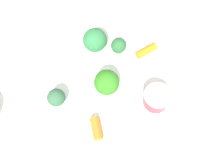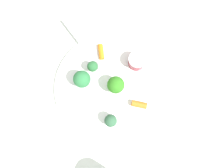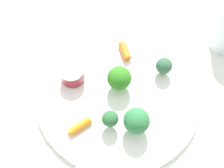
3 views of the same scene
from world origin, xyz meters
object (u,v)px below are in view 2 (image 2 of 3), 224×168
at_px(broccoli_floret_1, 111,121).
at_px(broccoli_floret_3, 82,79).
at_px(fork, 81,44).
at_px(plate, 113,86).
at_px(carrot_stick_0, 139,104).
at_px(sauce_cup, 137,61).
at_px(broccoli_floret_0, 93,67).
at_px(broccoli_floret_2, 116,85).
at_px(carrot_stick_1, 101,52).
at_px(napkin, 174,15).

xyz_separation_m(broccoli_floret_1, broccoli_floret_3, (-0.11, -0.06, 0.01)).
height_order(broccoli_floret_1, fork, broccoli_floret_1).
bearing_deg(broccoli_floret_1, plate, 168.70).
bearing_deg(carrot_stick_0, sauce_cup, 173.36).
height_order(broccoli_floret_0, broccoli_floret_2, broccoli_floret_2).
height_order(broccoli_floret_0, broccoli_floret_3, broccoli_floret_3).
height_order(sauce_cup, broccoli_floret_0, broccoli_floret_0).
relative_size(carrot_stick_0, fork, 0.23).
distance_m(carrot_stick_1, fork, 0.06).
distance_m(broccoli_floret_0, broccoli_floret_1, 0.15).
height_order(plate, broccoli_floret_3, broccoli_floret_3).
xyz_separation_m(broccoli_floret_1, fork, (-0.23, -0.05, -0.02)).
xyz_separation_m(broccoli_floret_0, carrot_stick_1, (-0.05, 0.03, -0.02)).
distance_m(plate, broccoli_floret_3, 0.09).
distance_m(broccoli_floret_2, carrot_stick_0, 0.08).
bearing_deg(napkin, broccoli_floret_2, -46.36).
bearing_deg(fork, broccoli_floret_3, -2.86).
xyz_separation_m(broccoli_floret_3, carrot_stick_0, (0.08, 0.14, -0.03)).
bearing_deg(broccoli_floret_3, fork, 177.14).
xyz_separation_m(broccoli_floret_0, broccoli_floret_3, (0.03, -0.03, 0.01)).
height_order(plate, fork, fork).
height_order(plate, carrot_stick_0, carrot_stick_0).
bearing_deg(fork, broccoli_floret_2, 29.15).
height_order(sauce_cup, fork, sauce_cup).
height_order(plate, broccoli_floret_2, broccoli_floret_2).
xyz_separation_m(plate, carrot_stick_1, (-0.10, -0.02, 0.01)).
bearing_deg(sauce_cup, carrot_stick_0, -6.64).
bearing_deg(sauce_cup, broccoli_floret_3, -77.63).
xyz_separation_m(broccoli_floret_0, broccoli_floret_1, (0.15, 0.03, -0.00)).
distance_m(plate, fork, 0.15).
distance_m(broccoli_floret_0, broccoli_floret_2, 0.08).
height_order(broccoli_floret_0, carrot_stick_0, broccoli_floret_0).
bearing_deg(broccoli_floret_0, carrot_stick_1, 149.23).
bearing_deg(plate, fork, -151.90).
bearing_deg(fork, napkin, 101.81).
xyz_separation_m(carrot_stick_0, carrot_stick_1, (-0.16, -0.08, -0.00)).
distance_m(sauce_cup, carrot_stick_1, 0.10).
bearing_deg(broccoli_floret_0, napkin, 118.22).
bearing_deg(carrot_stick_1, sauce_cup, 63.68).
distance_m(plate, carrot_stick_0, 0.09).
height_order(carrot_stick_0, carrot_stick_1, carrot_stick_0).
bearing_deg(broccoli_floret_3, broccoli_floret_2, 71.94).
distance_m(sauce_cup, napkin, 0.20).
bearing_deg(plate, sauce_cup, 125.52).
relative_size(sauce_cup, broccoli_floret_0, 1.10).
bearing_deg(sauce_cup, plate, -54.48).
bearing_deg(carrot_stick_1, plate, 10.15).
bearing_deg(carrot_stick_0, broccoli_floret_2, -135.93).
distance_m(sauce_cup, broccoli_floret_1, 0.17).
xyz_separation_m(carrot_stick_1, fork, (-0.03, -0.05, -0.01)).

